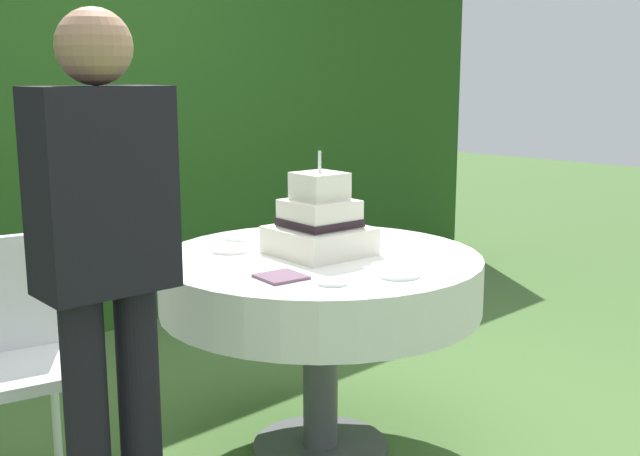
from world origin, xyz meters
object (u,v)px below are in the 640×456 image
object	(u,v)px
serving_plate_far	(240,237)
serving_plate_left	(332,282)
garden_chair	(6,345)
standing_person	(106,262)
serving_plate_near	(398,274)
cake_table	(320,284)
napkin_stack	(281,277)
wedding_cake	(320,224)
serving_plate_right	(230,250)

from	to	relation	value
serving_plate_far	serving_plate_left	xyz separation A→B (m)	(-0.23, -0.75, 0.00)
garden_chair	standing_person	world-z (taller)	standing_person
serving_plate_near	serving_plate_far	distance (m)	0.83
garden_chair	cake_table	bearing A→B (deg)	-27.18
serving_plate_left	napkin_stack	bearing A→B (deg)	112.71
napkin_stack	standing_person	world-z (taller)	standing_person
wedding_cake	serving_plate_near	xyz separation A→B (m)	(-0.05, -0.42, -0.11)
serving_plate_far	serving_plate_right	xyz separation A→B (m)	(-0.17, -0.15, 0.00)
wedding_cake	napkin_stack	world-z (taller)	wedding_cake
wedding_cake	napkin_stack	distance (m)	0.40
cake_table	serving_plate_left	distance (m)	0.42
wedding_cake	serving_plate_left	size ratio (longest dim) A/B	3.84
serving_plate_near	napkin_stack	xyz separation A→B (m)	(-0.30, 0.25, -0.00)
serving_plate_right	cake_table	bearing A→B (deg)	-55.58
wedding_cake	serving_plate_right	xyz separation A→B (m)	(-0.21, 0.27, -0.11)
napkin_stack	standing_person	bearing A→B (deg)	178.18
serving_plate_right	garden_chair	distance (m)	0.85
serving_plate_near	serving_plate_right	bearing A→B (deg)	103.70
cake_table	wedding_cake	size ratio (longest dim) A/B	3.10
cake_table	serving_plate_right	xyz separation A→B (m)	(-0.20, 0.29, 0.12)
serving_plate_near	serving_plate_far	world-z (taller)	same
garden_chair	serving_plate_far	bearing A→B (deg)	-3.94
cake_table	serving_plate_far	distance (m)	0.45
serving_plate_near	standing_person	bearing A→B (deg)	163.51
cake_table	serving_plate_left	world-z (taller)	serving_plate_left
wedding_cake	napkin_stack	xyz separation A→B (m)	(-0.34, -0.17, -0.11)
serving_plate_far	wedding_cake	bearing A→B (deg)	-84.14
wedding_cake	serving_plate_left	xyz separation A→B (m)	(-0.27, -0.33, -0.11)
serving_plate_left	serving_plate_right	size ratio (longest dim) A/B	0.68
serving_plate_far	garden_chair	distance (m)	0.98
serving_plate_left	garden_chair	bearing A→B (deg)	131.55
cake_table	wedding_cake	world-z (taller)	wedding_cake
serving_plate_far	serving_plate_near	bearing A→B (deg)	-90.19
serving_plate_left	standing_person	bearing A→B (deg)	164.89
serving_plate_left	serving_plate_near	bearing A→B (deg)	-20.53
napkin_stack	serving_plate_near	bearing A→B (deg)	-40.28
wedding_cake	standing_person	size ratio (longest dim) A/B	0.24
serving_plate_right	garden_chair	world-z (taller)	garden_chair
standing_person	napkin_stack	bearing A→B (deg)	-1.82
serving_plate_right	napkin_stack	distance (m)	0.45
garden_chair	serving_plate_right	bearing A→B (deg)	-15.40
napkin_stack	serving_plate_far	bearing A→B (deg)	62.86
napkin_stack	garden_chair	xyz separation A→B (m)	(-0.65, 0.65, -0.24)
serving_plate_far	serving_plate_right	size ratio (longest dim) A/B	0.88
cake_table	serving_plate_near	distance (m)	0.42
standing_person	serving_plate_left	bearing A→B (deg)	-15.11
serving_plate_near	cake_table	bearing A→B (deg)	85.70
wedding_cake	serving_plate_right	bearing A→B (deg)	128.51
serving_plate_near	serving_plate_left	distance (m)	0.24
serving_plate_near	wedding_cake	bearing A→B (deg)	83.76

